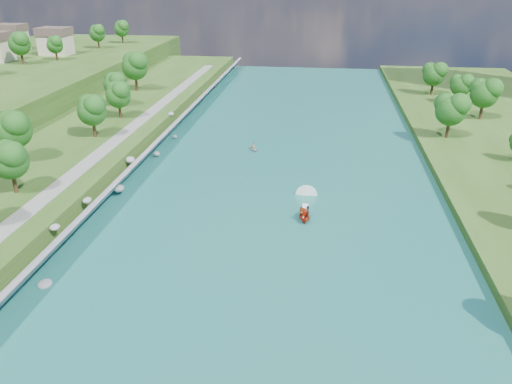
# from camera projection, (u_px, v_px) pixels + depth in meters

# --- Properties ---
(ground) EXTENTS (260.00, 260.00, 0.00)m
(ground) POSITION_uv_depth(u_px,v_px,m) (256.00, 270.00, 61.74)
(ground) COLOR #2D5119
(ground) RESTS_ON ground
(river_water) EXTENTS (55.00, 240.00, 0.10)m
(river_water) POSITION_uv_depth(u_px,v_px,m) (273.00, 202.00, 79.81)
(river_water) COLOR #195F58
(river_water) RESTS_ON ground
(ridge_west) EXTENTS (60.00, 120.00, 9.00)m
(ridge_west) POSITION_uv_depth(u_px,v_px,m) (35.00, 73.00, 155.85)
(ridge_west) COLOR #2D5119
(ridge_west) RESTS_ON ground
(riprap_bank) EXTENTS (4.83, 236.00, 4.53)m
(riprap_bank) POSITION_uv_depth(u_px,v_px,m) (115.00, 186.00, 81.36)
(riprap_bank) COLOR slate
(riprap_bank) RESTS_ON ground
(riverside_path) EXTENTS (3.00, 200.00, 0.10)m
(riverside_path) POSITION_uv_depth(u_px,v_px,m) (77.00, 171.00, 82.32)
(riverside_path) COLOR gray
(riverside_path) RESTS_ON berm_west
(ridge_houses) EXTENTS (29.50, 29.50, 8.40)m
(ridge_houses) POSITION_uv_depth(u_px,v_px,m) (20.00, 41.00, 157.53)
(ridge_houses) COLOR beige
(ridge_houses) RESTS_ON ridge_west
(trees_east) EXTENTS (18.00, 137.40, 11.43)m
(trees_east) POSITION_uv_depth(u_px,v_px,m) (497.00, 138.00, 89.12)
(trees_east) COLOR #144C16
(trees_east) RESTS_ON berm_east
(trees_ridge) EXTENTS (17.80, 68.46, 10.70)m
(trees_ridge) POSITION_uv_depth(u_px,v_px,m) (62.00, 41.00, 154.88)
(trees_ridge) COLOR #144C16
(trees_ridge) RESTS_ON ridge_west
(motorboat) EXTENTS (3.60, 18.70, 2.23)m
(motorboat) POSITION_uv_depth(u_px,v_px,m) (305.00, 210.00, 75.44)
(motorboat) COLOR #B92D0E
(motorboat) RESTS_ON river_water
(raft) EXTENTS (3.26, 3.69, 1.64)m
(raft) POSITION_uv_depth(u_px,v_px,m) (254.00, 148.00, 102.30)
(raft) COLOR #989BA0
(raft) RESTS_ON river_water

